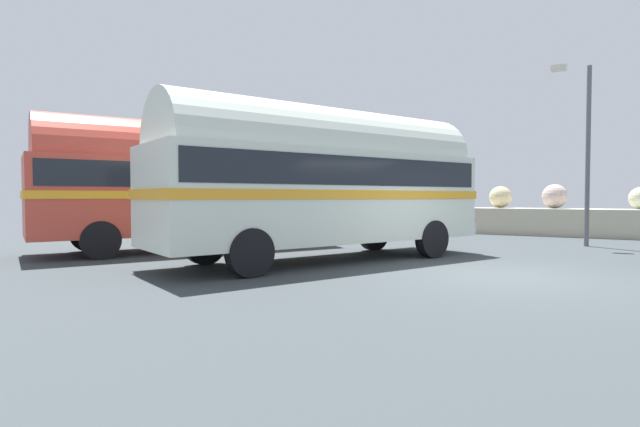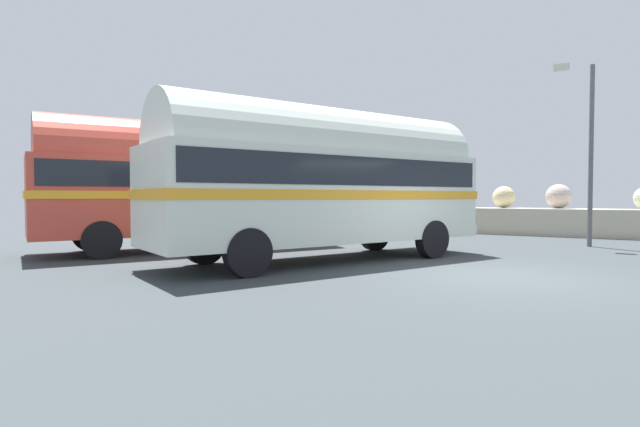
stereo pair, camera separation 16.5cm
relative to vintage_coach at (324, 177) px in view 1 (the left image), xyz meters
The scene contains 5 objects.
ground 4.46m from the vintage_coach, ahead, with size 32.00×26.00×0.02m.
breakwater 12.48m from the vintage_coach, 71.39° to the left, with size 31.36×2.11×2.46m.
vintage_coach is the anchor object (origin of this frame).
second_coach 4.75m from the vintage_coach, behind, with size 5.93×8.76×3.70m.
lamp_post 8.96m from the vintage_coach, 54.96° to the left, with size 1.10×0.78×5.66m.
Camera 1 is at (2.13, -10.15, 1.58)m, focal length 27.67 mm.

